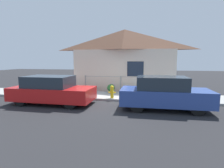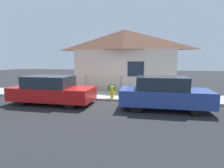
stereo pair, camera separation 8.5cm
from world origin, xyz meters
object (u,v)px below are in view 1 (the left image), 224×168
Objects in this scene: car_left at (52,90)px; fire_hydrant at (112,91)px; potted_plant_near_hydrant at (111,88)px; car_right at (164,93)px.

fire_hydrant is (2.85, 1.40, -0.22)m from car_left.
car_left reaches higher than fire_hydrant.
potted_plant_near_hydrant is at bearing 103.15° from fire_hydrant.
potted_plant_near_hydrant is at bearing 50.05° from car_left.
fire_hydrant reaches higher than potted_plant_near_hydrant.
potted_plant_near_hydrant is (-2.99, 2.91, -0.32)m from car_right.
car_right is at bearing -44.21° from potted_plant_near_hydrant.
fire_hydrant is 1.25× the size of potted_plant_near_hydrant.
potted_plant_near_hydrant is at bearing 135.10° from car_right.
car_right is at bearing -27.94° from fire_hydrant.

